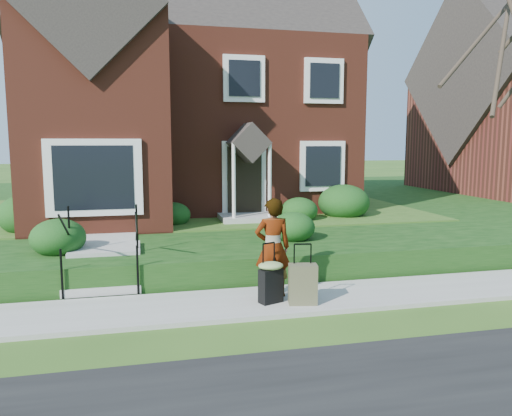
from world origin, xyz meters
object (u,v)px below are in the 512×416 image
object	(u,v)px
woman	(273,247)
suitcase_olive	(303,284)
front_steps	(104,262)
suitcase_black	(271,280)

from	to	relation	value
woman	suitcase_olive	world-z (taller)	woman
suitcase_olive	front_steps	bearing A→B (deg)	157.99
woman	suitcase_olive	xyz separation A→B (m)	(0.39, -0.54, -0.54)
woman	suitcase_black	bearing A→B (deg)	72.50
suitcase_olive	suitcase_black	bearing A→B (deg)	171.00
front_steps	suitcase_black	distance (m)	3.52
suitcase_black	suitcase_olive	distance (m)	0.55
front_steps	suitcase_olive	size ratio (longest dim) A/B	1.94
front_steps	woman	size ratio (longest dim) A/B	1.14
front_steps	woman	world-z (taller)	woman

